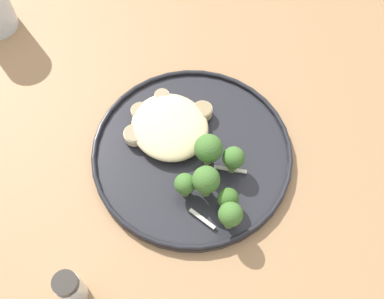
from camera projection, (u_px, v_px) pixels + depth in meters
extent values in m
plane|color=#2D2B28|center=(187.00, 259.00, 1.39)|extent=(6.00, 6.00, 0.00)
cube|color=#9E754C|center=(183.00, 133.00, 0.75)|extent=(1.40, 1.00, 0.04)
cylinder|color=#232328|center=(192.00, 154.00, 0.71)|extent=(0.29, 0.29, 0.01)
torus|color=black|center=(192.00, 152.00, 0.70)|extent=(0.29, 0.29, 0.01)
ellipsoid|color=beige|center=(170.00, 127.00, 0.71)|extent=(0.12, 0.11, 0.03)
cylinder|color=beige|center=(134.00, 135.00, 0.71)|extent=(0.03, 0.03, 0.01)
cylinder|color=#988766|center=(134.00, 133.00, 0.70)|extent=(0.03, 0.03, 0.00)
cylinder|color=#DBB77A|center=(163.00, 148.00, 0.70)|extent=(0.03, 0.03, 0.01)
cylinder|color=#8E774F|center=(163.00, 146.00, 0.69)|extent=(0.03, 0.03, 0.00)
cylinder|color=#E5C689|center=(172.00, 130.00, 0.71)|extent=(0.02, 0.02, 0.01)
cylinder|color=#958159|center=(172.00, 128.00, 0.70)|extent=(0.02, 0.02, 0.00)
cylinder|color=beige|center=(181.00, 116.00, 0.72)|extent=(0.03, 0.03, 0.01)
cylinder|color=#988766|center=(181.00, 114.00, 0.72)|extent=(0.02, 0.02, 0.00)
cylinder|color=#E5C689|center=(202.00, 111.00, 0.72)|extent=(0.03, 0.03, 0.01)
cylinder|color=#958159|center=(203.00, 108.00, 0.72)|extent=(0.03, 0.03, 0.00)
cylinder|color=beige|center=(140.00, 112.00, 0.72)|extent=(0.03, 0.03, 0.01)
cylinder|color=#988766|center=(140.00, 109.00, 0.72)|extent=(0.03, 0.03, 0.00)
cylinder|color=beige|center=(162.00, 98.00, 0.74)|extent=(0.02, 0.02, 0.02)
cylinder|color=#988766|center=(161.00, 94.00, 0.73)|extent=(0.02, 0.02, 0.00)
cylinder|color=#89A356|center=(229.00, 221.00, 0.64)|extent=(0.02, 0.02, 0.03)
sphere|color=#42702D|center=(231.00, 214.00, 0.62)|extent=(0.03, 0.03, 0.03)
cylinder|color=#7A994C|center=(232.00, 165.00, 0.68)|extent=(0.02, 0.02, 0.02)
sphere|color=#42702D|center=(234.00, 158.00, 0.66)|extent=(0.03, 0.03, 0.03)
cylinder|color=#7A994C|center=(206.00, 188.00, 0.66)|extent=(0.02, 0.02, 0.03)
sphere|color=#42702D|center=(206.00, 180.00, 0.64)|extent=(0.04, 0.04, 0.04)
cylinder|color=#7A994C|center=(208.00, 158.00, 0.69)|extent=(0.02, 0.02, 0.03)
sphere|color=#42702D|center=(209.00, 148.00, 0.66)|extent=(0.04, 0.04, 0.04)
cylinder|color=#7A994C|center=(185.00, 190.00, 0.67)|extent=(0.02, 0.02, 0.02)
sphere|color=#42702D|center=(185.00, 184.00, 0.65)|extent=(0.03, 0.03, 0.03)
cylinder|color=#7A994C|center=(227.00, 204.00, 0.66)|extent=(0.02, 0.02, 0.02)
sphere|color=#386023|center=(228.00, 198.00, 0.64)|extent=(0.03, 0.03, 0.03)
cube|color=silver|center=(202.00, 219.00, 0.65)|extent=(0.04, 0.01, 0.00)
cube|color=silver|center=(230.00, 169.00, 0.69)|extent=(0.04, 0.03, 0.00)
cylinder|color=white|center=(71.00, 289.00, 0.60)|extent=(0.03, 0.03, 0.05)
cylinder|color=#332D28|center=(65.00, 283.00, 0.57)|extent=(0.03, 0.03, 0.01)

